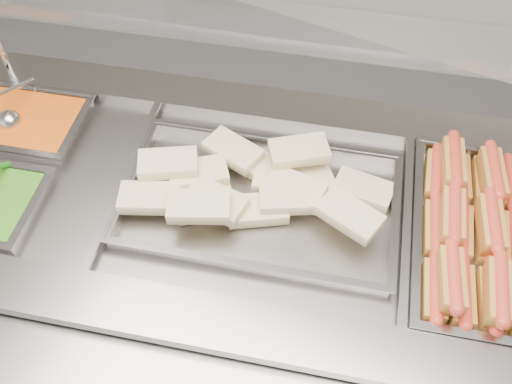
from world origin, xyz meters
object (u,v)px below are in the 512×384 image
at_px(sneeze_guard, 253,23).
at_px(pan_wraps, 260,204).
at_px(ladle, 11,119).
at_px(steam_counter, 241,281).
at_px(pan_hotdogs, 483,244).

height_order(sneeze_guard, pan_wraps, sneeze_guard).
distance_m(sneeze_guard, pan_wraps, 0.49).
distance_m(sneeze_guard, ladle, 0.84).
height_order(pan_wraps, ladle, ladle).
relative_size(steam_counter, pan_wraps, 2.67).
height_order(pan_hotdogs, pan_wraps, same).
bearing_deg(pan_wraps, ladle, -174.00).
bearing_deg(pan_hotdogs, sneeze_guard, 176.66).
bearing_deg(sneeze_guard, steam_counter, -74.05).
distance_m(pan_hotdogs, ladle, 1.42).
distance_m(steam_counter, pan_wraps, 0.46).
distance_m(pan_wraps, ladle, 0.82).
bearing_deg(pan_hotdogs, ladle, -169.75).
xyz_separation_m(sneeze_guard, pan_wraps, (0.13, -0.21, -0.42)).
relative_size(steam_counter, ladle, 10.52).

